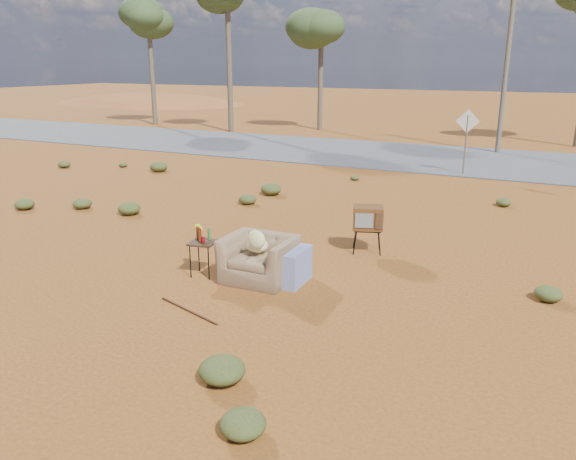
% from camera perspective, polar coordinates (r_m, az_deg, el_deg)
% --- Properties ---
extents(ground, '(140.00, 140.00, 0.00)m').
position_cam_1_polar(ground, '(9.47, -3.88, -6.31)').
color(ground, '#93521D').
rests_on(ground, ground).
extents(highway, '(140.00, 7.00, 0.04)m').
position_cam_1_polar(highway, '(23.25, 14.87, 7.09)').
color(highway, '#565659').
rests_on(highway, ground).
extents(dirt_mound, '(26.00, 18.00, 2.00)m').
position_cam_1_polar(dirt_mound, '(54.05, -13.97, 12.36)').
color(dirt_mound, '#9E5826').
rests_on(dirt_mound, ground).
extents(armchair, '(1.42, 0.92, 1.05)m').
position_cam_1_polar(armchair, '(9.79, -2.36, -2.44)').
color(armchair, brown).
rests_on(armchair, ground).
extents(tv_unit, '(0.71, 0.64, 0.95)m').
position_cam_1_polar(tv_unit, '(11.29, 8.12, 1.18)').
color(tv_unit, black).
rests_on(tv_unit, ground).
extents(side_table, '(0.51, 0.51, 0.90)m').
position_cam_1_polar(side_table, '(10.11, -8.75, -1.00)').
color(side_table, '#322212').
rests_on(side_table, ground).
extents(rusty_bar, '(1.32, 0.45, 0.04)m').
position_cam_1_polar(rusty_bar, '(8.88, -10.07, -8.05)').
color(rusty_bar, '#4C2414').
rests_on(rusty_bar, ground).
extents(road_sign, '(0.78, 0.06, 2.19)m').
position_cam_1_polar(road_sign, '(19.87, 17.71, 9.62)').
color(road_sign, brown).
rests_on(road_sign, ground).
extents(eucalyptus_far_left, '(3.20, 3.20, 7.10)m').
position_cam_1_polar(eucalyptus_far_left, '(35.55, -13.98, 19.91)').
color(eucalyptus_far_left, brown).
rests_on(eucalyptus_far_left, ground).
extents(eucalyptus_near_left, '(3.20, 3.20, 6.60)m').
position_cam_1_polar(eucalyptus_near_left, '(32.07, 3.40, 19.86)').
color(eucalyptus_near_left, brown).
rests_on(eucalyptus_near_left, ground).
extents(utility_pole_center, '(1.40, 0.20, 8.00)m').
position_cam_1_polar(utility_pole_center, '(25.16, 21.46, 16.68)').
color(utility_pole_center, brown).
rests_on(utility_pole_center, ground).
extents(scrub_patch, '(17.49, 8.07, 0.33)m').
position_cam_1_polar(scrub_patch, '(13.51, 2.33, 1.45)').
color(scrub_patch, '#4A5023').
rests_on(scrub_patch, ground).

